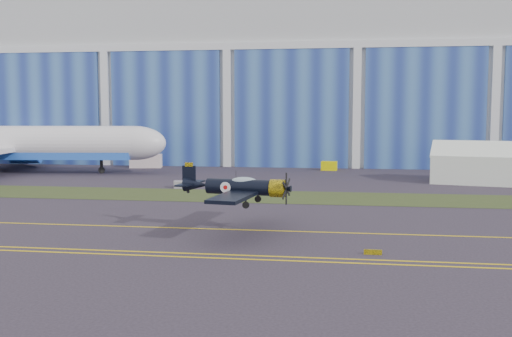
# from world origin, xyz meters

# --- Properties ---
(ground) EXTENTS (260.00, 260.00, 0.00)m
(ground) POSITION_xyz_m (0.00, 0.00, 0.00)
(ground) COLOR #342C38
(ground) RESTS_ON ground
(grass_median) EXTENTS (260.00, 10.00, 0.02)m
(grass_median) POSITION_xyz_m (0.00, 14.00, 0.02)
(grass_median) COLOR #475128
(grass_median) RESTS_ON ground
(hangar) EXTENTS (220.00, 45.70, 30.00)m
(hangar) POSITION_xyz_m (0.00, 71.79, 14.96)
(hangar) COLOR silver
(hangar) RESTS_ON ground
(taxiway_centreline) EXTENTS (200.00, 0.20, 0.02)m
(taxiway_centreline) POSITION_xyz_m (0.00, -5.00, 0.01)
(taxiway_centreline) COLOR yellow
(taxiway_centreline) RESTS_ON ground
(edge_line_near) EXTENTS (80.00, 0.20, 0.02)m
(edge_line_near) POSITION_xyz_m (0.00, -14.50, 0.01)
(edge_line_near) COLOR yellow
(edge_line_near) RESTS_ON ground
(edge_line_far) EXTENTS (80.00, 0.20, 0.02)m
(edge_line_far) POSITION_xyz_m (0.00, -13.50, 0.01)
(edge_line_far) COLOR yellow
(edge_line_far) RESTS_ON ground
(guard_board_right) EXTENTS (1.20, 0.15, 0.35)m
(guard_board_right) POSITION_xyz_m (22.00, -12.00, 0.17)
(guard_board_right) COLOR yellow
(guard_board_right) RESTS_ON ground
(warbird) EXTENTS (11.77, 13.55, 3.63)m
(warbird) POSITION_xyz_m (11.83, -6.07, 3.66)
(warbird) COLOR black
(warbird) RESTS_ON ground
(tent) EXTENTS (13.92, 11.45, 5.69)m
(tent) POSITION_xyz_m (38.08, 31.52, 2.84)
(tent) COLOR white
(tent) RESTS_ON ground
(shipping_container) EXTENTS (5.59, 3.03, 2.29)m
(shipping_container) POSITION_xyz_m (-13.39, 45.33, 1.15)
(shipping_container) COLOR silver
(shipping_container) RESTS_ON ground
(tug) EXTENTS (2.63, 1.79, 1.46)m
(tug) POSITION_xyz_m (17.62, 45.28, 0.73)
(tug) COLOR #E6DF00
(tug) RESTS_ON ground
(barrier_a) EXTENTS (2.03, 0.71, 0.90)m
(barrier_a) POSITION_xyz_m (-0.14, 20.22, 0.45)
(barrier_a) COLOR gray
(barrier_a) RESTS_ON ground
(barrier_b) EXTENTS (2.06, 0.84, 0.90)m
(barrier_b) POSITION_xyz_m (0.12, 19.44, 0.45)
(barrier_b) COLOR #95909A
(barrier_b) RESTS_ON ground
(barrier_c) EXTENTS (2.01, 0.63, 0.90)m
(barrier_c) POSITION_xyz_m (5.06, 20.98, 0.45)
(barrier_c) COLOR gray
(barrier_c) RESTS_ON ground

